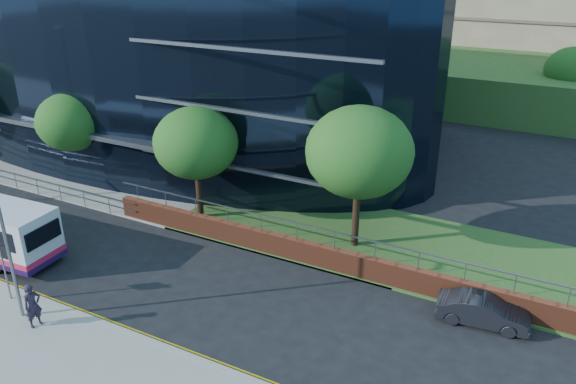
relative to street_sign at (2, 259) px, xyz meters
The scene contains 12 objects.
far_forecourt 16.53m from the street_sign, 129.83° to the left, with size 50.00×8.00×0.10m, color gray.
grass_verge 23.30m from the street_sign, 32.84° to the left, with size 36.00×8.00×0.12m, color #2D511E.
glass_office 24.70m from the street_sign, 110.75° to the left, with size 44.00×23.10×16.00m.
retaining_wall 17.93m from the street_sign, 29.83° to the left, with size 34.00×0.40×2.11m.
street_sign is the anchor object (origin of this frame).
tree_far_b 13.54m from the street_sign, 124.08° to the left, with size 4.29×4.29×6.05m.
tree_far_c 11.14m from the street_sign, 76.71° to the left, with size 4.62×4.62×6.51m.
tree_far_d 16.61m from the street_sign, 45.22° to the left, with size 5.28×5.28×7.44m.
tree_dist_e 45.99m from the street_sign, 64.88° to the left, with size 4.62×4.62×6.51m.
streetlight_east 2.80m from the street_sign, 21.36° to the right, with size 0.15×0.77×8.00m.
parked_car 20.23m from the street_sign, 23.19° to the left, with size 1.30×3.72×1.22m, color black.
pedestrian 2.89m from the street_sign, 17.38° to the right, with size 0.69×0.45×1.90m, color #241C2A.
Camera 1 is at (24.83, -14.22, 14.26)m, focal length 35.00 mm.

